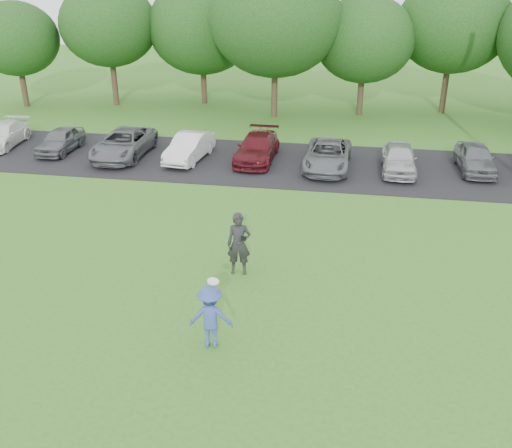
{
  "coord_description": "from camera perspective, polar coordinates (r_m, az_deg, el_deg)",
  "views": [
    {
      "loc": [
        2.6,
        -11.72,
        8.42
      ],
      "look_at": [
        0.0,
        3.5,
        1.3
      ],
      "focal_mm": 40.0,
      "sensor_mm": 36.0,
      "label": 1
    }
  ],
  "objects": [
    {
      "name": "camera_bystander",
      "position": [
        16.59,
        -1.72,
        -2.01
      ],
      "size": [
        0.75,
        0.55,
        1.91
      ],
      "color": "black",
      "rests_on": "ground"
    },
    {
      "name": "ground",
      "position": [
        14.66,
        -2.35,
        -10.31
      ],
      "size": [
        100.0,
        100.0,
        0.0
      ],
      "primitive_type": "plane",
      "color": "#366C1F",
      "rests_on": "ground"
    },
    {
      "name": "tree_row",
      "position": [
        34.67,
        8.3,
        18.7
      ],
      "size": [
        42.39,
        9.85,
        8.64
      ],
      "color": "#38281C",
      "rests_on": "ground"
    },
    {
      "name": "parked_cars",
      "position": [
        26.01,
        3.61,
        7.26
      ],
      "size": [
        30.77,
        4.9,
        1.25
      ],
      "color": "white",
      "rests_on": "parking_lot"
    },
    {
      "name": "parking_lot",
      "position": [
        26.24,
        3.52,
        6.02
      ],
      "size": [
        32.0,
        6.5,
        0.03
      ],
      "primitive_type": "cube",
      "color": "black",
      "rests_on": "ground"
    },
    {
      "name": "frisbee_player",
      "position": [
        13.65,
        -4.56,
        -9.23
      ],
      "size": [
        1.1,
        0.71,
        1.86
      ],
      "color": "#354A96",
      "rests_on": "ground"
    }
  ]
}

